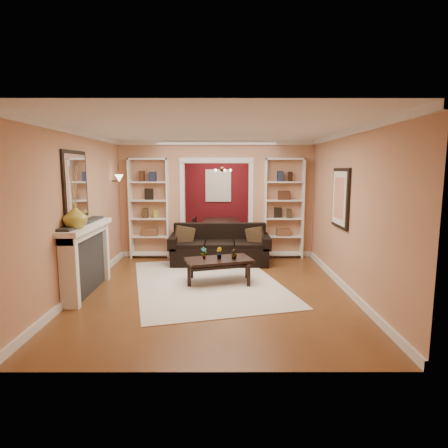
{
  "coord_description": "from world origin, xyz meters",
  "views": [
    {
      "loc": [
        0.16,
        -7.56,
        2.06
      ],
      "look_at": [
        0.17,
        -0.8,
        1.06
      ],
      "focal_mm": 30.0,
      "sensor_mm": 36.0,
      "label": 1
    }
  ],
  "objects_px": {
    "fireplace": "(88,259)",
    "dining_table": "(222,233)",
    "coffee_table": "(219,271)",
    "bookshelf_left": "(149,209)",
    "bookshelf_right": "(284,209)",
    "sofa": "(220,244)"
  },
  "relations": [
    {
      "from": "fireplace",
      "to": "coffee_table",
      "type": "bearing_deg",
      "value": 14.38
    },
    {
      "from": "bookshelf_left",
      "to": "sofa",
      "type": "bearing_deg",
      "value": -19.61
    },
    {
      "from": "bookshelf_left",
      "to": "fireplace",
      "type": "distance_m",
      "value": 2.65
    },
    {
      "from": "bookshelf_left",
      "to": "fireplace",
      "type": "height_order",
      "value": "bookshelf_left"
    },
    {
      "from": "sofa",
      "to": "dining_table",
      "type": "bearing_deg",
      "value": 88.64
    },
    {
      "from": "fireplace",
      "to": "bookshelf_right",
      "type": "bearing_deg",
      "value": 34.8
    },
    {
      "from": "dining_table",
      "to": "fireplace",
      "type": "bearing_deg",
      "value": 151.55
    },
    {
      "from": "coffee_table",
      "to": "fireplace",
      "type": "distance_m",
      "value": 2.27
    },
    {
      "from": "sofa",
      "to": "bookshelf_right",
      "type": "relative_size",
      "value": 0.94
    },
    {
      "from": "coffee_table",
      "to": "fireplace",
      "type": "relative_size",
      "value": 0.69
    },
    {
      "from": "bookshelf_left",
      "to": "coffee_table",
      "type": "bearing_deg",
      "value": -50.47
    },
    {
      "from": "sofa",
      "to": "fireplace",
      "type": "relative_size",
      "value": 1.27
    },
    {
      "from": "bookshelf_right",
      "to": "sofa",
      "type": "bearing_deg",
      "value": -158.5
    },
    {
      "from": "sofa",
      "to": "bookshelf_right",
      "type": "xyz_separation_m",
      "value": [
        1.47,
        0.58,
        0.73
      ]
    },
    {
      "from": "bookshelf_left",
      "to": "bookshelf_right",
      "type": "height_order",
      "value": "same"
    },
    {
      "from": "coffee_table",
      "to": "fireplace",
      "type": "xyz_separation_m",
      "value": [
        -2.17,
        -0.56,
        0.36
      ]
    },
    {
      "from": "sofa",
      "to": "coffee_table",
      "type": "xyz_separation_m",
      "value": [
        0.0,
        -1.39,
        -0.2
      ]
    },
    {
      "from": "bookshelf_right",
      "to": "dining_table",
      "type": "distance_m",
      "value": 2.27
    },
    {
      "from": "dining_table",
      "to": "sofa",
      "type": "bearing_deg",
      "value": 178.64
    },
    {
      "from": "sofa",
      "to": "bookshelf_left",
      "type": "distance_m",
      "value": 1.87
    },
    {
      "from": "bookshelf_left",
      "to": "bookshelf_right",
      "type": "bearing_deg",
      "value": 0.0
    },
    {
      "from": "fireplace",
      "to": "dining_table",
      "type": "bearing_deg",
      "value": 61.55
    }
  ]
}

